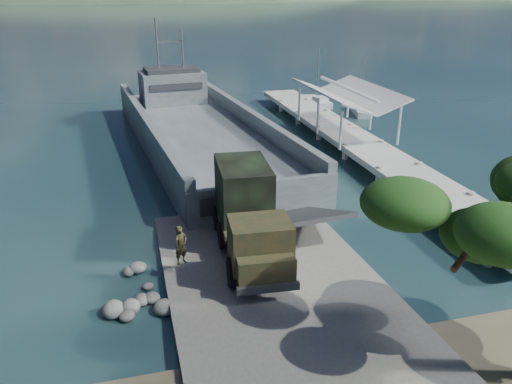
{
  "coord_description": "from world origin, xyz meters",
  "views": [
    {
      "loc": [
        -5.98,
        -20.73,
        13.38
      ],
      "look_at": [
        1.04,
        6.0,
        2.03
      ],
      "focal_mm": 35.0,
      "sensor_mm": 36.0,
      "label": 1
    }
  ],
  "objects_px": {
    "pier": "(350,131)",
    "sailboat_far": "(317,102)",
    "sailboat_near": "(360,111)",
    "landing_craft": "(200,138)",
    "military_truck": "(248,213)",
    "soldier": "(181,252)"
  },
  "relations": [
    {
      "from": "landing_craft",
      "to": "soldier",
      "type": "distance_m",
      "value": 21.9
    },
    {
      "from": "sailboat_near",
      "to": "sailboat_far",
      "type": "height_order",
      "value": "sailboat_far"
    },
    {
      "from": "sailboat_near",
      "to": "sailboat_far",
      "type": "relative_size",
      "value": 0.96
    },
    {
      "from": "landing_craft",
      "to": "soldier",
      "type": "bearing_deg",
      "value": -106.64
    },
    {
      "from": "soldier",
      "to": "pier",
      "type": "bearing_deg",
      "value": 11.14
    },
    {
      "from": "landing_craft",
      "to": "sailboat_far",
      "type": "xyz_separation_m",
      "value": [
        16.67,
        13.97,
        -0.57
      ]
    },
    {
      "from": "pier",
      "to": "military_truck",
      "type": "relative_size",
      "value": 4.69
    },
    {
      "from": "military_truck",
      "to": "sailboat_near",
      "type": "relative_size",
      "value": 1.43
    },
    {
      "from": "pier",
      "to": "landing_craft",
      "type": "bearing_deg",
      "value": 165.01
    },
    {
      "from": "pier",
      "to": "military_truck",
      "type": "xyz_separation_m",
      "value": [
        -13.44,
        -16.85,
        1.02
      ]
    },
    {
      "from": "pier",
      "to": "sailboat_near",
      "type": "height_order",
      "value": "sailboat_near"
    },
    {
      "from": "pier",
      "to": "sailboat_far",
      "type": "relative_size",
      "value": 6.4
    },
    {
      "from": "military_truck",
      "to": "soldier",
      "type": "relative_size",
      "value": 4.72
    },
    {
      "from": "pier",
      "to": "soldier",
      "type": "height_order",
      "value": "pier"
    },
    {
      "from": "pier",
      "to": "sailboat_far",
      "type": "height_order",
      "value": "sailboat_far"
    },
    {
      "from": "military_truck",
      "to": "sailboat_far",
      "type": "distance_m",
      "value": 38.41
    },
    {
      "from": "landing_craft",
      "to": "sailboat_near",
      "type": "relative_size",
      "value": 5.97
    },
    {
      "from": "pier",
      "to": "landing_craft",
      "type": "relative_size",
      "value": 1.12
    },
    {
      "from": "landing_craft",
      "to": "sailboat_near",
      "type": "xyz_separation_m",
      "value": [
        19.77,
        8.38,
        -0.59
      ]
    },
    {
      "from": "sailboat_far",
      "to": "soldier",
      "type": "bearing_deg",
      "value": -123.67
    },
    {
      "from": "soldier",
      "to": "sailboat_far",
      "type": "height_order",
      "value": "sailboat_far"
    },
    {
      "from": "pier",
      "to": "sailboat_far",
      "type": "distance_m",
      "value": 17.87
    }
  ]
}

